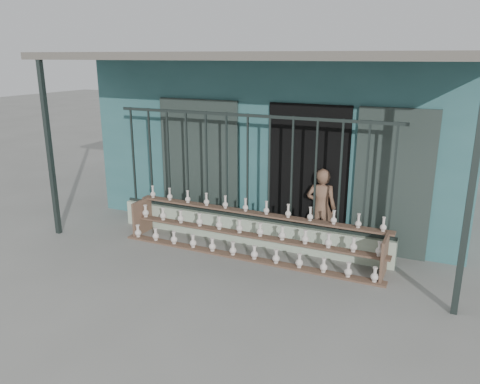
% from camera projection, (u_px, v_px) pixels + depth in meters
% --- Properties ---
extents(ground, '(60.00, 60.00, 0.00)m').
position_uv_depth(ground, '(212.00, 272.00, 7.09)').
color(ground, slate).
extents(workshop_building, '(7.40, 6.60, 3.21)m').
position_uv_depth(workshop_building, '(301.00, 128.00, 10.32)').
color(workshop_building, '#2E5F62').
rests_on(workshop_building, ground).
extents(parapet_wall, '(5.00, 0.20, 0.45)m').
position_uv_depth(parapet_wall, '(247.00, 230.00, 8.16)').
color(parapet_wall, '#B3C8AB').
rests_on(parapet_wall, ground).
extents(security_fence, '(5.00, 0.04, 1.80)m').
position_uv_depth(security_fence, '(247.00, 168.00, 7.84)').
color(security_fence, '#283330').
rests_on(security_fence, parapet_wall).
extents(shelf_rack, '(4.50, 0.68, 0.85)m').
position_uv_depth(shelf_rack, '(249.00, 233.00, 7.67)').
color(shelf_rack, brown).
rests_on(shelf_rack, ground).
extents(elderly_woman, '(0.55, 0.41, 1.37)m').
position_uv_depth(elderly_woman, '(321.00, 208.00, 7.88)').
color(elderly_woman, brown).
rests_on(elderly_woman, ground).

